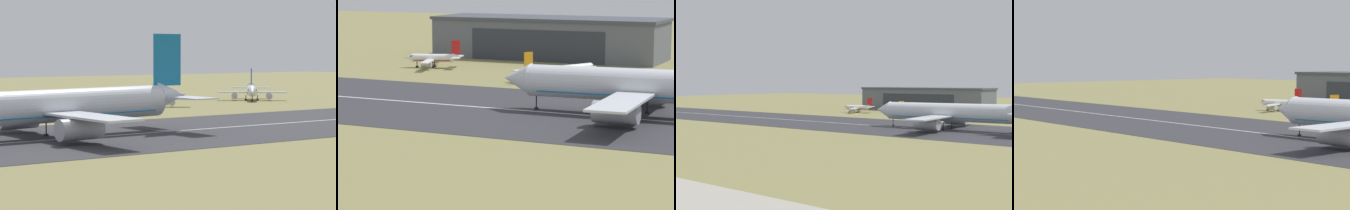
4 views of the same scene
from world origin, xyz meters
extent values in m
plane|color=olive|center=(0.00, 63.00, 0.00)|extent=(759.19, 759.19, 0.00)
cone|color=silver|center=(-25.87, 128.20, 5.94)|extent=(5.74, 6.30, 6.21)
cube|color=black|center=(-22.82, 128.28, 7.17)|extent=(1.23, 5.27, 0.45)
cube|color=silver|center=(-1.01, 115.03, 4.86)|extent=(7.51, 21.54, 0.45)
cylinder|color=#A8A8B2|center=(-2.45, 116.71, 2.70)|extent=(8.13, 4.02, 3.88)
cylinder|color=black|center=(-21.90, 128.30, 1.43)|extent=(0.24, 0.24, 2.86)
cylinder|color=black|center=(-21.90, 128.30, 0.22)|extent=(0.84, 0.84, 0.44)
cylinder|color=white|center=(-74.24, 180.13, 2.77)|extent=(11.55, 5.57, 2.27)
cone|color=white|center=(-80.65, 178.12, 2.77)|extent=(2.62, 2.77, 2.27)
cone|color=white|center=(-67.51, 182.24, 3.18)|extent=(3.21, 2.76, 2.04)
cube|color=black|center=(-79.58, 178.46, 3.23)|extent=(1.63, 2.17, 0.44)
cube|color=red|center=(-74.24, 180.13, 2.15)|extent=(10.43, 5.12, 0.20)
cube|color=white|center=(-76.24, 185.72, 2.38)|extent=(4.78, 9.76, 0.40)
cylinder|color=#A8A8B2|center=(-76.39, 184.87, 1.42)|extent=(3.23, 2.22, 1.41)
cube|color=white|center=(-72.69, 174.40, 2.38)|extent=(4.78, 9.76, 0.40)
cylinder|color=#A8A8B2|center=(-73.30, 175.01, 1.42)|extent=(3.23, 2.22, 1.41)
cube|color=red|center=(-67.90, 182.12, 5.83)|extent=(2.44, 1.01, 3.85)
cube|color=white|center=(-68.38, 184.97, 3.11)|extent=(3.10, 3.95, 0.24)
cube|color=white|center=(-66.66, 179.50, 3.11)|extent=(3.10, 3.95, 0.24)
cylinder|color=black|center=(-78.53, 178.78, 0.82)|extent=(0.24, 0.24, 1.64)
cylinder|color=black|center=(-78.53, 178.78, 0.22)|extent=(0.84, 0.84, 0.44)
cylinder|color=black|center=(-74.39, 181.51, 0.82)|extent=(0.24, 0.24, 1.64)
cylinder|color=black|center=(-74.39, 181.51, 0.22)|extent=(0.84, 0.84, 0.44)
cylinder|color=black|center=(-73.58, 178.91, 0.82)|extent=(0.24, 0.24, 1.64)
cylinder|color=black|center=(-73.58, 178.91, 0.22)|extent=(0.84, 0.84, 0.44)
cone|color=white|center=(-37.49, 160.83, 2.91)|extent=(3.19, 3.48, 2.11)
cube|color=orange|center=(-37.29, 161.20, 5.66)|extent=(1.45, 2.38, 3.99)
cube|color=white|center=(-34.87, 159.45, 2.84)|extent=(4.22, 3.66, 0.24)
cube|color=white|center=(-40.09, 162.25, 2.84)|extent=(4.22, 3.66, 0.24)
camera|label=1|loc=(-68.05, -2.51, 16.07)|focal=85.00mm
camera|label=2|loc=(35.38, -13.75, 26.61)|focal=85.00mm
camera|label=3|loc=(65.22, -18.40, 16.60)|focal=50.00mm
camera|label=4|loc=(74.46, 13.76, 17.27)|focal=70.00mm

